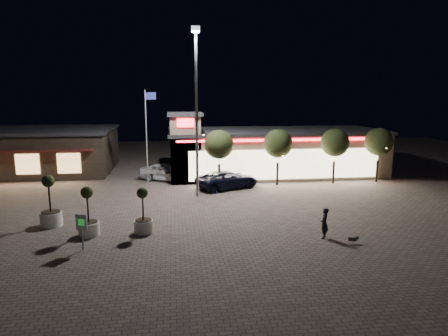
{
  "coord_description": "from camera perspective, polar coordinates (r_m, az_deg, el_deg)",
  "views": [
    {
      "loc": [
        0.25,
        -21.47,
        7.67
      ],
      "look_at": [
        3.77,
        6.0,
        2.52
      ],
      "focal_mm": 32.0,
      "sensor_mm": 36.0,
      "label": 1
    }
  ],
  "objects": [
    {
      "name": "flagpole",
      "position": [
        34.66,
        -10.89,
        5.51
      ],
      "size": [
        0.95,
        0.1,
        8.0
      ],
      "color": "white",
      "rests_on": "ground"
    },
    {
      "name": "white_sedan",
      "position": [
        36.15,
        -8.44,
        -0.58
      ],
      "size": [
        4.87,
        3.7,
        1.55
      ],
      "primitive_type": "imported",
      "rotation": [
        0.0,
        0.0,
        1.09
      ],
      "color": "white",
      "rests_on": "ground"
    },
    {
      "name": "string_tree_c",
      "position": [
        35.5,
        15.57,
        3.51
      ],
      "size": [
        2.42,
        2.42,
        4.79
      ],
      "color": "#332319",
      "rests_on": "ground"
    },
    {
      "name": "planter_right",
      "position": [
        22.92,
        -11.46,
        -7.11
      ],
      "size": [
        1.06,
        1.06,
        2.6
      ],
      "color": "silver",
      "rests_on": "ground"
    },
    {
      "name": "planter_left",
      "position": [
        25.64,
        -23.53,
        -5.56
      ],
      "size": [
        1.25,
        1.25,
        3.07
      ],
      "color": "silver",
      "rests_on": "ground"
    },
    {
      "name": "dog",
      "position": [
        22.08,
        18.06,
        -9.54
      ],
      "size": [
        0.54,
        0.27,
        0.29
      ],
      "color": "#59514C",
      "rests_on": "ground"
    },
    {
      "name": "valet_sign",
      "position": [
        21.09,
        -19.69,
        -7.71
      ],
      "size": [
        0.59,
        0.27,
        1.85
      ],
      "color": "gray",
      "rests_on": "ground"
    },
    {
      "name": "string_tree_d",
      "position": [
        37.24,
        21.26,
        3.49
      ],
      "size": [
        2.42,
        2.42,
        4.79
      ],
      "color": "#332319",
      "rests_on": "ground"
    },
    {
      "name": "ground",
      "position": [
        22.8,
        -7.6,
        -9.21
      ],
      "size": [
        90.0,
        90.0,
        0.0
      ],
      "primitive_type": "plane",
      "color": "#645950",
      "rests_on": "ground"
    },
    {
      "name": "string_tree_a",
      "position": [
        32.95,
        -0.71,
        3.37
      ],
      "size": [
        2.42,
        2.42,
        4.79
      ],
      "color": "#332319",
      "rests_on": "ground"
    },
    {
      "name": "planter_mid",
      "position": [
        23.24,
        -18.78,
        -7.11
      ],
      "size": [
        1.12,
        1.12,
        2.75
      ],
      "color": "silver",
      "rests_on": "ground"
    },
    {
      "name": "restaurant_building",
      "position": [
        44.17,
        -26.08,
        2.3
      ],
      "size": [
        16.4,
        11.0,
        4.3
      ],
      "color": "#382D23",
      "rests_on": "ground"
    },
    {
      "name": "string_tree_b",
      "position": [
        33.88,
        7.73,
        3.48
      ],
      "size": [
        2.42,
        2.42,
        4.79
      ],
      "color": "#332319",
      "rests_on": "ground"
    },
    {
      "name": "pickup_truck",
      "position": [
        32.89,
        0.52,
        -1.65
      ],
      "size": [
        5.77,
        4.28,
        1.46
      ],
      "primitive_type": "imported",
      "rotation": [
        0.0,
        0.0,
        1.97
      ],
      "color": "black",
      "rests_on": "ground"
    },
    {
      "name": "floodlight_pole",
      "position": [
        29.53,
        -3.96,
        9.25
      ],
      "size": [
        0.6,
        0.4,
        12.38
      ],
      "color": "gray",
      "rests_on": "ground"
    },
    {
      "name": "retail_building",
      "position": [
        38.81,
        6.57,
        2.38
      ],
      "size": [
        20.4,
        8.4,
        6.1
      ],
      "color": "gray",
      "rests_on": "ground"
    },
    {
      "name": "pedestrian",
      "position": [
        22.27,
        14.14,
        -7.68
      ],
      "size": [
        0.64,
        0.72,
        1.67
      ],
      "primitive_type": "imported",
      "rotation": [
        0.0,
        0.0,
        -2.06
      ],
      "color": "black",
      "rests_on": "ground"
    }
  ]
}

